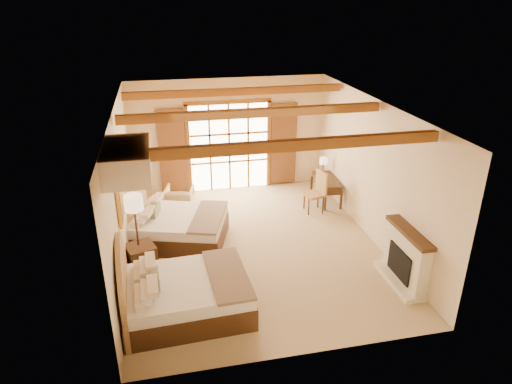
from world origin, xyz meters
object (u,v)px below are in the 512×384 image
object	(u,v)px
bed_far	(171,225)
desk	(326,189)
armchair	(179,199)
nightstand	(142,259)
bed_near	(177,293)

from	to	relation	value
bed_far	desk	world-z (taller)	bed_far
armchair	desk	xyz separation A→B (m)	(3.97, -0.21, 0.02)
bed_far	desk	size ratio (longest dim) A/B	2.01
nightstand	armchair	xyz separation A→B (m)	(0.92, 2.77, 0.01)
bed_near	nightstand	bearing A→B (deg)	111.33
bed_near	desk	size ratio (longest dim) A/B	1.78
bed_far	bed_near	bearing A→B (deg)	-72.68
bed_near	armchair	xyz separation A→B (m)	(0.28, 4.22, -0.11)
desk	armchair	bearing A→B (deg)	-177.32
nightstand	armchair	world-z (taller)	armchair
bed_far	armchair	size ratio (longest dim) A/B	3.52
bed_far	nightstand	size ratio (longest dim) A/B	4.02
desk	bed_near	bearing A→B (deg)	-130.94
bed_far	armchair	bearing A→B (deg)	97.15
armchair	desk	world-z (taller)	same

